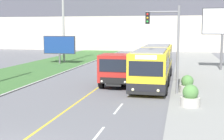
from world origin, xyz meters
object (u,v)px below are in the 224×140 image
(planter_round_near, at_px, (190,97))
(dump_truck, at_px, (119,70))
(billboard_small, at_px, (59,45))
(utility_pole_far, at_px, (63,17))
(city_bus, at_px, (154,65))
(traffic_light_mast, at_px, (168,39))
(billboard_large, at_px, (223,24))
(planter_round_second, at_px, (187,85))

(planter_round_near, bearing_deg, dump_truck, 133.54)
(billboard_small, height_order, planter_round_near, billboard_small)
(utility_pole_far, bearing_deg, city_bus, -44.71)
(city_bus, height_order, planter_round_near, city_bus)
(dump_truck, xyz_separation_m, traffic_light_mast, (3.84, -2.21, 2.53))
(utility_pole_far, bearing_deg, traffic_light_mast, -50.72)
(traffic_light_mast, distance_m, billboard_large, 14.62)
(billboard_large, relative_size, planter_round_near, 5.27)
(utility_pole_far, bearing_deg, planter_round_near, -52.93)
(dump_truck, relative_size, billboard_small, 1.51)
(billboard_small, bearing_deg, dump_truck, -52.76)
(dump_truck, bearing_deg, billboard_small, 127.24)
(billboard_large, distance_m, planter_round_second, 14.28)
(city_bus, bearing_deg, planter_round_near, -70.96)
(dump_truck, relative_size, planter_round_second, 5.24)
(utility_pole_far, distance_m, planter_round_near, 26.57)
(utility_pole_far, bearing_deg, billboard_large, -11.05)
(utility_pole_far, distance_m, billboard_small, 3.88)
(billboard_small, height_order, planter_round_second, billboard_small)
(billboard_large, bearing_deg, planter_round_near, -102.10)
(city_bus, xyz_separation_m, billboard_small, (-12.97, 11.33, 0.85))
(utility_pole_far, bearing_deg, dump_truck, -55.62)
(billboard_large, bearing_deg, utility_pole_far, 168.95)
(dump_truck, bearing_deg, utility_pole_far, 124.38)
(planter_round_near, relative_size, planter_round_second, 1.04)
(traffic_light_mast, bearing_deg, city_bus, 105.84)
(planter_round_second, bearing_deg, billboard_large, 73.99)
(dump_truck, relative_size, utility_pole_far, 0.54)
(traffic_light_mast, height_order, billboard_small, traffic_light_mast)
(utility_pole_far, relative_size, billboard_large, 1.77)
(dump_truck, height_order, utility_pole_far, utility_pole_far)
(traffic_light_mast, relative_size, billboard_small, 1.42)
(billboard_large, distance_m, planter_round_near, 17.93)
(traffic_light_mast, bearing_deg, billboard_large, 69.58)
(billboard_small, relative_size, planter_round_near, 3.33)
(dump_truck, height_order, planter_round_second, dump_truck)
(traffic_light_mast, bearing_deg, utility_pole_far, 129.28)
(billboard_large, bearing_deg, billboard_small, 173.26)
(city_bus, relative_size, planter_round_near, 10.18)
(billboard_large, bearing_deg, planter_round_second, -106.01)
(planter_round_second, bearing_deg, city_bus, 123.30)
(billboard_large, height_order, planter_round_second, billboard_large)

